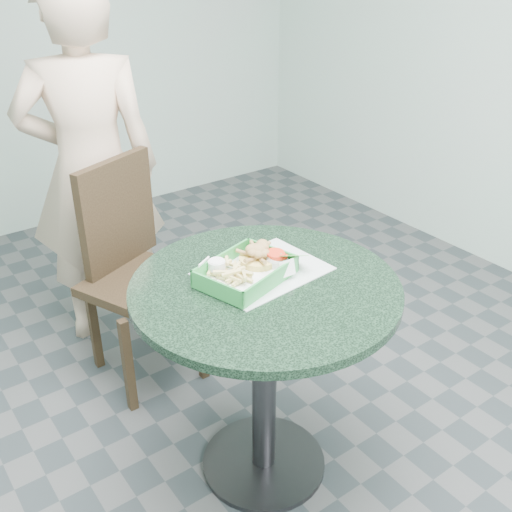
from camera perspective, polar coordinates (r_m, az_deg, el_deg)
floor at (r=2.33m, az=0.73°, el=-19.13°), size 4.00×5.00×0.02m
cafe_table at (r=1.94m, az=0.83°, el=-7.46°), size 0.84×0.84×0.75m
dining_chair at (r=2.52m, az=-11.77°, el=-0.20°), size 0.40×0.40×0.93m
diner_person at (r=2.68m, az=-15.60°, el=9.13°), size 0.75×0.63×1.76m
placemat at (r=1.91m, az=0.67°, el=-1.97°), size 0.40×0.32×0.00m
food_basket at (r=1.85m, az=-0.97°, el=-2.35°), size 0.28×0.20×0.06m
crab_sandwich at (r=1.90m, az=0.87°, el=-0.47°), size 0.12×0.12×0.07m
fries_pile at (r=1.85m, az=-2.58°, el=-1.74°), size 0.14×0.14×0.04m
sauce_ramekin at (r=1.87m, az=-3.51°, el=-0.97°), size 0.05×0.05×0.03m
garnish_cup at (r=1.88m, az=2.85°, el=-1.21°), size 0.11×0.10×0.04m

